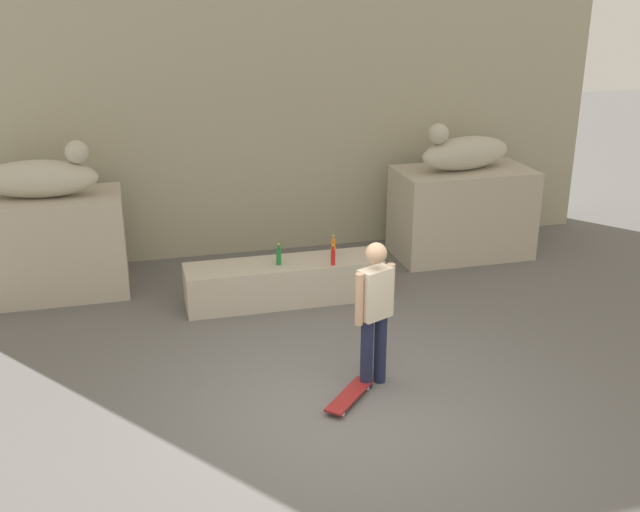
% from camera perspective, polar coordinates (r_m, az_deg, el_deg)
% --- Properties ---
extents(ground_plane, '(40.00, 40.00, 0.00)m').
position_cam_1_polar(ground_plane, '(8.09, 1.67, -11.41)').
color(ground_plane, '#605E5B').
extents(facade_wall, '(11.52, 0.60, 5.23)m').
position_cam_1_polar(facade_wall, '(12.16, -5.35, 12.54)').
color(facade_wall, '#ADA78B').
rests_on(facade_wall, ground_plane).
extents(pedestal_left, '(2.14, 1.18, 1.42)m').
position_cam_1_polar(pedestal_left, '(11.26, -20.01, 0.74)').
color(pedestal_left, '#B7AD99').
rests_on(pedestal_left, ground_plane).
extents(pedestal_right, '(2.14, 1.18, 1.42)m').
position_cam_1_polar(pedestal_right, '(12.31, 10.71, 3.27)').
color(pedestal_right, '#B7AD99').
rests_on(pedestal_right, ground_plane).
extents(statue_reclining_left, '(1.65, 0.74, 0.78)m').
position_cam_1_polar(statue_reclining_left, '(10.97, -20.45, 5.64)').
color(statue_reclining_left, '#BEB8A1').
rests_on(statue_reclining_left, pedestal_left).
extents(statue_reclining_right, '(1.69, 0.91, 0.78)m').
position_cam_1_polar(statue_reclining_right, '(12.04, 10.88, 7.78)').
color(statue_reclining_right, '#BEB8A1').
rests_on(statue_reclining_right, pedestal_right).
extents(ledge_block, '(2.74, 0.70, 0.57)m').
position_cam_1_polar(ledge_block, '(10.46, -2.73, -1.96)').
color(ledge_block, '#B7AD99').
rests_on(ledge_block, ground_plane).
extents(skater, '(0.50, 0.33, 1.67)m').
position_cam_1_polar(skater, '(8.10, 4.18, -4.00)').
color(skater, '#1E233F').
rests_on(skater, ground_plane).
extents(skateboard, '(0.69, 0.72, 0.08)m').
position_cam_1_polar(skateboard, '(8.16, 2.26, -10.55)').
color(skateboard, maroon).
rests_on(skateboard, ground_plane).
extents(bottle_red, '(0.06, 0.06, 0.29)m').
position_cam_1_polar(bottle_red, '(10.22, 0.99, -0.05)').
color(bottle_red, red).
rests_on(bottle_red, ledge_block).
extents(bottle_green, '(0.07, 0.07, 0.31)m').
position_cam_1_polar(bottle_green, '(10.24, -3.16, 0.00)').
color(bottle_green, '#1E722D').
rests_on(bottle_green, ledge_block).
extents(bottle_orange, '(0.06, 0.06, 0.30)m').
position_cam_1_polar(bottle_orange, '(10.58, 1.02, 0.70)').
color(bottle_orange, orange).
rests_on(bottle_orange, ledge_block).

